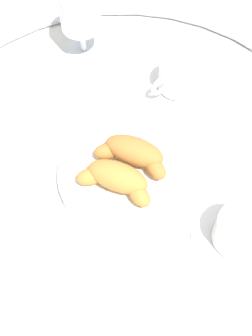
{
  "coord_description": "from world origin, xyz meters",
  "views": [
    {
      "loc": [
        -0.3,
        0.26,
        0.63
      ],
      "look_at": [
        -0.03,
        0.02,
        0.03
      ],
      "focal_mm": 46.35,
      "sensor_mm": 36.0,
      "label": 1
    }
  ],
  "objects": [
    {
      "name": "croissant_small",
      "position": [
        -0.04,
        0.05,
        0.04
      ],
      "size": [
        0.12,
        0.1,
        0.04
      ],
      "color": "#CC893D",
      "rests_on": "pastry_plate"
    },
    {
      "name": "ground_plane",
      "position": [
        0.0,
        0.0,
        0.0
      ],
      "size": [
        2.2,
        2.2,
        0.0
      ],
      "primitive_type": "plane",
      "color": "silver"
    },
    {
      "name": "coffee_cup_near",
      "position": [
        -0.22,
        -0.04,
        0.03
      ],
      "size": [
        0.14,
        0.14,
        0.06
      ],
      "color": "white",
      "rests_on": "ground_plane"
    },
    {
      "name": "pastry_plate",
      "position": [
        -0.03,
        0.02,
        0.01
      ],
      "size": [
        0.23,
        0.23,
        0.02
      ],
      "color": "white",
      "rests_on": "ground_plane"
    },
    {
      "name": "juice_glass_left",
      "position": [
        0.25,
        -0.11,
        0.09
      ],
      "size": [
        0.08,
        0.08,
        0.14
      ],
      "color": "white",
      "rests_on": "ground_plane"
    },
    {
      "name": "croissant_large",
      "position": [
        -0.02,
        -0.0,
        0.04
      ],
      "size": [
        0.12,
        0.1,
        0.04
      ],
      "color": "#BC7A38",
      "rests_on": "pastry_plate"
    },
    {
      "name": "table_chrome_rim",
      "position": [
        0.0,
        0.0,
        0.01
      ],
      "size": [
        0.78,
        0.78,
        0.02
      ],
      "primitive_type": "torus",
      "color": "silver",
      "rests_on": "ground_plane"
    },
    {
      "name": "coffee_cup_far",
      "position": [
        0.06,
        -0.18,
        0.03
      ],
      "size": [
        0.14,
        0.14,
        0.06
      ],
      "color": "white",
      "rests_on": "ground_plane"
    }
  ]
}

